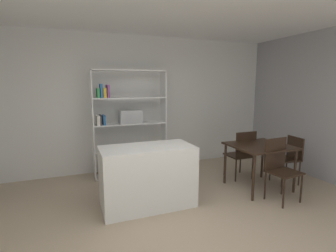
# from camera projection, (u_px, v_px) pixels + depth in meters

# --- Properties ---
(ground_plane) EXTENTS (9.21, 9.21, 0.00)m
(ground_plane) POSITION_uv_depth(u_px,v_px,m) (181.00, 237.00, 3.04)
(ground_plane) COLOR tan
(back_partition) EXTENTS (6.70, 0.06, 2.84)m
(back_partition) POSITION_uv_depth(u_px,v_px,m) (128.00, 104.00, 5.37)
(back_partition) COLOR silver
(back_partition) RESTS_ON ground_plane
(kitchen_island) EXTENTS (1.36, 0.68, 0.91)m
(kitchen_island) POSITION_uv_depth(u_px,v_px,m) (148.00, 176.00, 3.78)
(kitchen_island) COLOR white
(kitchen_island) RESTS_ON ground_plane
(open_bookshelf) EXTENTS (1.45, 0.33, 2.10)m
(open_bookshelf) POSITION_uv_depth(u_px,v_px,m) (126.00, 121.00, 5.00)
(open_bookshelf) COLOR white
(open_bookshelf) RESTS_ON ground_plane
(dining_table) EXTENTS (0.98, 0.90, 0.78)m
(dining_table) POSITION_uv_depth(u_px,v_px,m) (259.00, 150.00, 4.41)
(dining_table) COLOR black
(dining_table) RESTS_ON ground_plane
(dining_chair_window_side) EXTENTS (0.47, 0.45, 0.87)m
(dining_chair_window_side) POSITION_uv_depth(u_px,v_px,m) (290.00, 155.00, 4.67)
(dining_chair_window_side) COLOR black
(dining_chair_window_side) RESTS_ON ground_plane
(dining_chair_near) EXTENTS (0.50, 0.45, 0.98)m
(dining_chair_near) POSITION_uv_depth(u_px,v_px,m) (279.00, 164.00, 3.99)
(dining_chair_near) COLOR black
(dining_chair_near) RESTS_ON ground_plane
(dining_chair_far) EXTENTS (0.45, 0.44, 0.95)m
(dining_chair_far) POSITION_uv_depth(u_px,v_px,m) (242.00, 151.00, 4.86)
(dining_chair_far) COLOR black
(dining_chair_far) RESTS_ON ground_plane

